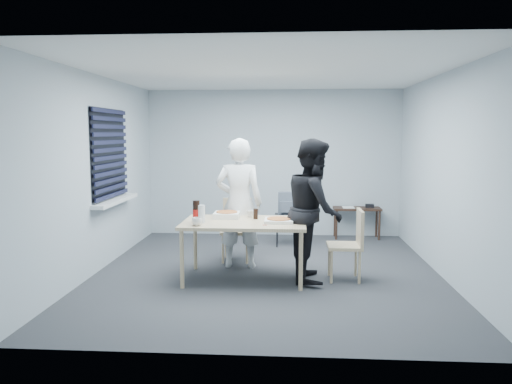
# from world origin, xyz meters

# --- Properties ---
(room) EXTENTS (5.00, 5.00, 5.00)m
(room) POSITION_xyz_m (-2.20, 0.40, 1.44)
(room) COLOR #303135
(room) RESTS_ON ground
(dining_table) EXTENTS (1.52, 0.96, 0.74)m
(dining_table) POSITION_xyz_m (-0.27, -0.32, 0.68)
(dining_table) COLOR beige
(dining_table) RESTS_ON ground
(chair_far) EXTENTS (0.42, 0.42, 0.89)m
(chair_far) POSITION_xyz_m (-0.47, 0.67, 0.51)
(chair_far) COLOR beige
(chair_far) RESTS_ON ground
(chair_right) EXTENTS (0.42, 0.42, 0.89)m
(chair_right) POSITION_xyz_m (1.06, -0.27, 0.51)
(chair_right) COLOR beige
(chair_right) RESTS_ON ground
(person_white) EXTENTS (0.65, 0.42, 1.77)m
(person_white) POSITION_xyz_m (-0.40, 0.27, 0.89)
(person_white) COLOR white
(person_white) RESTS_ON ground
(person_black) EXTENTS (0.47, 0.86, 1.77)m
(person_black) POSITION_xyz_m (0.60, -0.27, 0.89)
(person_black) COLOR black
(person_black) RESTS_ON ground
(side_table) EXTENTS (0.81, 0.36, 0.54)m
(side_table) POSITION_xyz_m (1.47, 2.28, 0.46)
(side_table) COLOR #38241A
(side_table) RESTS_ON ground
(stool) EXTENTS (0.37, 0.37, 0.51)m
(stool) POSITION_xyz_m (0.24, 1.62, 0.40)
(stool) COLOR black
(stool) RESTS_ON ground
(backpack) EXTENTS (0.26, 0.19, 0.37)m
(backpack) POSITION_xyz_m (0.24, 1.61, 0.69)
(backpack) COLOR #585C65
(backpack) RESTS_ON stool
(pizza_box_a) EXTENTS (0.33, 0.33, 0.08)m
(pizza_box_a) POSITION_xyz_m (-0.52, -0.07, 0.78)
(pizza_box_a) COLOR white
(pizza_box_a) RESTS_ON dining_table
(pizza_box_b) EXTENTS (0.35, 0.35, 0.05)m
(pizza_box_b) POSITION_xyz_m (0.16, -0.35, 0.76)
(pizza_box_b) COLOR white
(pizza_box_b) RESTS_ON dining_table
(mug_a) EXTENTS (0.17, 0.17, 0.10)m
(mug_a) POSITION_xyz_m (-0.80, -0.66, 0.79)
(mug_a) COLOR white
(mug_a) RESTS_ON dining_table
(mug_b) EXTENTS (0.10, 0.10, 0.09)m
(mug_b) POSITION_xyz_m (-0.22, -0.02, 0.79)
(mug_b) COLOR white
(mug_b) RESTS_ON dining_table
(cola_glass) EXTENTS (0.06, 0.06, 0.13)m
(cola_glass) POSITION_xyz_m (-0.14, -0.15, 0.81)
(cola_glass) COLOR black
(cola_glass) RESTS_ON dining_table
(soda_bottle) EXTENTS (0.09, 0.09, 0.28)m
(soda_bottle) POSITION_xyz_m (-0.85, -0.47, 0.87)
(soda_bottle) COLOR black
(soda_bottle) RESTS_ON dining_table
(plastic_cups) EXTENTS (0.11, 0.11, 0.22)m
(plastic_cups) POSITION_xyz_m (-0.79, -0.47, 0.85)
(plastic_cups) COLOR silver
(plastic_cups) RESTS_ON dining_table
(rubber_band) EXTENTS (0.06, 0.06, 0.00)m
(rubber_band) POSITION_xyz_m (-0.00, -0.58, 0.74)
(rubber_band) COLOR red
(rubber_band) RESTS_ON dining_table
(papers) EXTENTS (0.26, 0.31, 0.00)m
(papers) POSITION_xyz_m (1.32, 2.29, 0.55)
(papers) COLOR white
(papers) RESTS_ON side_table
(black_box) EXTENTS (0.17, 0.15, 0.06)m
(black_box) POSITION_xyz_m (1.69, 2.30, 0.57)
(black_box) COLOR black
(black_box) RESTS_ON side_table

